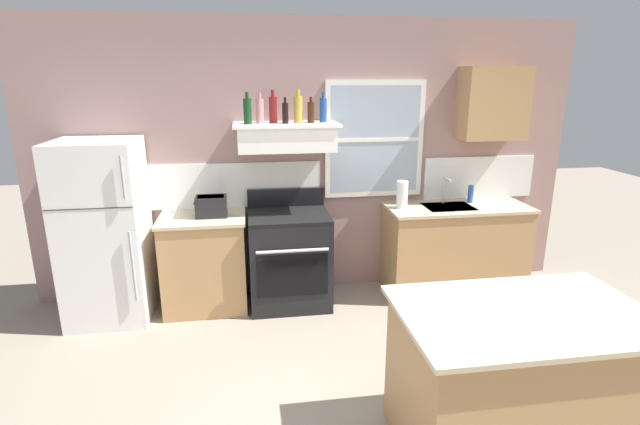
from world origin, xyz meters
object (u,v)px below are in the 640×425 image
Objects in this scene: bottle_dark_green_wine at (247,111)px; paper_towel_roll at (402,195)px; stove_range at (289,258)px; kitchen_island at (517,382)px; dish_soap_bottle at (471,194)px; toaster at (211,206)px; bottle_red_label_wine at (273,109)px; bottle_balsamic_dark at (285,113)px; refrigerator at (105,232)px; bottle_blue_liqueur at (323,110)px; bottle_brown_stout at (311,112)px; bottle_rose_pink at (260,110)px; bottle_champagne_gold_foil at (298,109)px.

bottle_dark_green_wine reaches higher than paper_towel_roll.
kitchen_island is at bearing -62.28° from stove_range.
paper_towel_roll reaches higher than dish_soap_bottle.
bottle_red_label_wine reaches higher than toaster.
bottle_dark_green_wine is 0.34m from bottle_balsamic_dark.
refrigerator is 5.84× the size of bottle_dark_green_wine.
kitchen_island is at bearing -71.25° from bottle_blue_liqueur.
bottle_blue_liqueur is at bearing 4.55° from refrigerator.
kitchen_island is (1.47, -2.19, -1.41)m from bottle_dark_green_wine.
bottle_brown_stout reaches higher than kitchen_island.
bottle_rose_pink reaches higher than paper_towel_roll.
refrigerator is at bearing -178.75° from paper_towel_roll.
refrigerator is at bearing -175.45° from bottle_blue_liqueur.
bottle_balsamic_dark is 0.13m from bottle_champagne_gold_foil.
dish_soap_bottle is at bearing 0.04° from bottle_blue_liqueur.
kitchen_island is (2.77, -2.12, -0.36)m from refrigerator.
bottle_brown_stout is at bearing 4.05° from toaster.
dish_soap_bottle is at bearing 4.18° from stove_range.
refrigerator is 2.14m from bottle_brown_stout.
bottle_champagne_gold_foil is at bearing 176.52° from paper_towel_roll.
bottle_brown_stout is 0.17× the size of kitchen_island.
dish_soap_bottle is at bearing 2.52° from toaster.
paper_towel_roll is at bearing -3.39° from bottle_brown_stout.
bottle_dark_green_wine is 0.25m from bottle_red_label_wine.
paper_towel_roll is at bearing -0.47° from bottle_dark_green_wine.
toaster is 1.26m from bottle_brown_stout.
bottle_dark_green_wine is 1.21× the size of bottle_balsamic_dark.
bottle_dark_green_wine is 0.20× the size of kitchen_island.
bottle_blue_liqueur is at bearing 20.89° from bottle_brown_stout.
bottle_red_label_wine is at bearing 178.45° from bottle_blue_liqueur.
toaster is 1.10× the size of paper_towel_roll.
bottle_brown_stout is 1.29× the size of dish_soap_bottle.
stove_range reaches higher than kitchen_island.
bottle_balsamic_dark reaches higher than dish_soap_bottle.
bottle_rose_pink reaches higher than toaster.
bottle_blue_liqueur is at bearing 9.08° from bottle_champagne_gold_foil.
bottle_red_label_wine reaches higher than bottle_brown_stout.
bottle_red_label_wine reaches higher than dish_soap_bottle.
bottle_champagne_gold_foil is 1.11× the size of paper_towel_roll.
stove_range is 1.41m from bottle_champagne_gold_foil.
toaster is at bearing -174.80° from bottle_champagne_gold_foil.
bottle_dark_green_wine is at bearing 3.17° from refrigerator.
bottle_dark_green_wine is at bearing -177.73° from dish_soap_bottle.
stove_range is 4.69× the size of bottle_brown_stout.
bottle_dark_green_wine is 1.03× the size of bottle_rose_pink.
kitchen_island is (1.01, -2.24, -1.41)m from bottle_champagne_gold_foil.
bottle_rose_pink is 0.92× the size of bottle_red_label_wine.
bottle_balsamic_dark is at bearing 2.88° from refrigerator.
toaster is 0.99× the size of bottle_champagne_gold_foil.
dish_soap_bottle is at bearing 0.58° from bottle_rose_pink.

